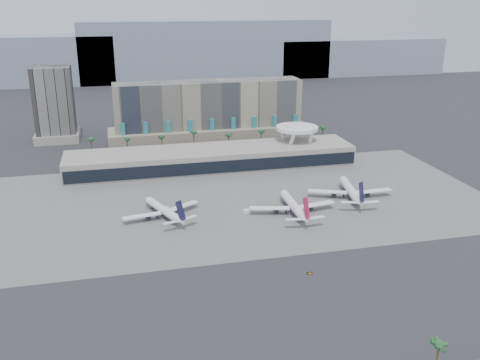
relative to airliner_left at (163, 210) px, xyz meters
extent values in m
plane|color=#232326|center=(35.69, -41.46, -3.50)|extent=(900.00, 900.00, 0.00)
cube|color=#5B5B59|center=(35.69, 13.54, -3.47)|extent=(260.00, 130.00, 0.06)
cube|color=gray|center=(95.69, 428.54, 31.50)|extent=(300.00, 60.00, 70.00)
cube|color=gray|center=(295.69, 428.54, 19.00)|extent=(220.00, 60.00, 45.00)
cube|color=gray|center=(45.69, 133.54, 17.50)|extent=(130.00, 22.00, 42.00)
cube|color=tan|center=(45.69, 131.54, 1.50)|extent=(140.00, 30.00, 10.00)
cube|color=teal|center=(-14.31, 121.54, 5.50)|extent=(3.00, 2.00, 18.00)
cube|color=teal|center=(0.69, 121.54, 5.50)|extent=(3.00, 2.00, 18.00)
cube|color=teal|center=(15.69, 121.54, 5.50)|extent=(3.00, 2.00, 18.00)
cube|color=teal|center=(30.69, 121.54, 5.50)|extent=(3.00, 2.00, 18.00)
cube|color=teal|center=(45.69, 121.54, 5.50)|extent=(3.00, 2.00, 18.00)
cube|color=teal|center=(60.69, 121.54, 5.50)|extent=(3.00, 2.00, 18.00)
cube|color=teal|center=(75.69, 121.54, 5.50)|extent=(3.00, 2.00, 18.00)
cube|color=teal|center=(90.69, 121.54, 5.50)|extent=(3.00, 2.00, 18.00)
cube|color=teal|center=(105.69, 121.54, 5.50)|extent=(3.00, 2.00, 18.00)
cube|color=black|center=(-59.31, 158.54, 22.50)|extent=(26.00, 26.00, 52.00)
cube|color=#9D9489|center=(-59.31, 158.54, -0.50)|extent=(30.00, 30.00, 6.00)
cube|color=#9D9489|center=(35.69, 68.54, 2.50)|extent=(170.00, 32.00, 12.00)
cube|color=black|center=(35.69, 52.34, 2.00)|extent=(168.00, 0.60, 7.00)
cube|color=black|center=(35.69, 68.54, 9.75)|extent=(170.00, 12.00, 2.50)
cylinder|color=white|center=(97.06, 80.90, 7.50)|extent=(6.98, 6.99, 21.89)
cylinder|color=white|center=(84.33, 80.90, 7.50)|extent=(6.98, 6.99, 21.89)
cylinder|color=white|center=(84.33, 68.17, 7.50)|extent=(6.98, 6.99, 21.89)
cylinder|color=white|center=(97.06, 68.17, 7.50)|extent=(6.98, 6.99, 21.89)
cylinder|color=white|center=(90.69, 74.54, 16.50)|extent=(26.00, 26.00, 2.20)
cylinder|color=white|center=(90.69, 74.54, 17.80)|extent=(16.00, 16.00, 1.20)
cylinder|color=brown|center=(-34.31, 103.54, 2.50)|extent=(0.70, 0.70, 12.00)
sphere|color=#225529|center=(-34.31, 103.54, 8.20)|extent=(2.80, 2.80, 2.80)
cylinder|color=brown|center=(-12.31, 103.54, 2.50)|extent=(0.70, 0.70, 12.00)
sphere|color=#225529|center=(-12.31, 103.54, 8.20)|extent=(2.80, 2.80, 2.80)
cylinder|color=brown|center=(9.69, 103.54, 2.50)|extent=(0.70, 0.70, 12.00)
sphere|color=#225529|center=(9.69, 103.54, 8.20)|extent=(2.80, 2.80, 2.80)
cylinder|color=brown|center=(30.69, 103.54, 2.50)|extent=(0.70, 0.70, 12.00)
sphere|color=#225529|center=(30.69, 103.54, 8.20)|extent=(2.80, 2.80, 2.80)
cylinder|color=brown|center=(53.69, 103.54, 2.50)|extent=(0.70, 0.70, 12.00)
sphere|color=#225529|center=(53.69, 103.54, 8.20)|extent=(2.80, 2.80, 2.80)
cylinder|color=brown|center=(75.69, 103.54, 2.50)|extent=(0.70, 0.70, 12.00)
sphere|color=#225529|center=(75.69, 103.54, 8.20)|extent=(2.80, 2.80, 2.80)
cylinder|color=brown|center=(97.69, 103.54, 2.50)|extent=(0.70, 0.70, 12.00)
sphere|color=#225529|center=(97.69, 103.54, 8.20)|extent=(2.80, 2.80, 2.80)
cylinder|color=brown|center=(120.69, 103.54, 2.50)|extent=(0.70, 0.70, 12.00)
sphere|color=#225529|center=(120.69, 103.54, 8.20)|extent=(2.80, 2.80, 2.80)
cylinder|color=white|center=(-0.63, 1.60, -0.02)|extent=(13.28, 25.95, 3.87)
cylinder|color=#121036|center=(-0.63, 1.60, -0.17)|extent=(13.01, 25.43, 3.79)
cone|color=white|center=(-6.18, 15.67, -0.02)|extent=(5.19, 5.47, 3.87)
cone|color=white|center=(5.63, -14.26, 0.27)|extent=(6.79, 9.51, 3.87)
cube|color=white|center=(-10.17, -3.20, -0.60)|extent=(17.80, 6.70, 0.34)
cube|color=white|center=(9.61, 4.61, -0.60)|extent=(16.64, 12.84, 0.34)
cylinder|color=black|center=(-7.65, -1.69, -1.57)|extent=(3.40, 4.38, 2.13)
cylinder|color=black|center=(6.74, 3.99, -1.57)|extent=(3.40, 4.38, 2.13)
cube|color=#121036|center=(6.16, -15.61, 5.29)|extent=(3.67, 8.34, 10.18)
cube|color=white|center=(1.94, -16.75, 0.75)|extent=(8.02, 3.88, 0.24)
cube|color=white|center=(10.03, -13.56, 0.75)|extent=(7.78, 5.66, 0.24)
cylinder|color=black|center=(-4.41, 11.17, -2.73)|extent=(0.48, 0.48, 1.55)
cylinder|color=black|center=(-3.16, -0.43, -2.73)|extent=(0.68, 0.68, 1.55)
cylinder|color=black|center=(2.60, 1.84, -2.73)|extent=(0.68, 0.68, 1.55)
cylinder|color=white|center=(60.49, -7.50, 0.27)|extent=(5.02, 28.72, 4.19)
cylinder|color=#121036|center=(60.49, -7.50, 0.12)|extent=(4.91, 28.14, 4.11)
cone|color=white|center=(60.96, 8.90, 0.27)|extent=(4.33, 4.84, 4.19)
cone|color=white|center=(59.95, -25.99, 0.59)|extent=(4.46, 9.56, 4.19)
cube|color=white|center=(48.92, -8.21, -0.36)|extent=(19.33, 8.53, 0.37)
cube|color=white|center=(71.99, -8.88, -0.36)|extent=(19.32, 7.52, 0.37)
cylinder|color=black|center=(52.08, -7.78, -1.40)|extent=(2.43, 4.26, 2.31)
cylinder|color=black|center=(68.86, -8.26, -1.40)|extent=(2.43, 4.26, 2.31)
cube|color=#BD1538|center=(59.91, -27.56, 6.04)|extent=(0.80, 9.54, 11.04)
cube|color=white|center=(55.21, -26.90, 1.11)|extent=(8.66, 3.68, 0.26)
cube|color=white|center=(64.64, -27.17, 1.11)|extent=(8.59, 3.22, 0.26)
cylinder|color=black|center=(60.81, 3.66, -2.66)|extent=(0.52, 0.52, 1.68)
cylinder|color=black|center=(57.10, -8.45, -2.66)|extent=(0.73, 0.73, 1.68)
cylinder|color=black|center=(63.81, -8.64, -2.66)|extent=(0.73, 0.73, 1.68)
cylinder|color=white|center=(95.74, 4.99, 0.38)|extent=(9.74, 29.71, 4.31)
cylinder|color=#121036|center=(95.74, 4.99, 0.22)|extent=(9.54, 29.11, 4.23)
cone|color=white|center=(98.90, 21.56, 0.38)|extent=(5.15, 5.57, 4.31)
cone|color=white|center=(92.18, -13.70, 0.70)|extent=(6.05, 10.34, 4.31)
cube|color=white|center=(83.89, 6.14, -0.27)|extent=(19.57, 11.49, 0.38)
cube|color=white|center=(107.19, 1.71, -0.27)|extent=(19.50, 4.73, 0.38)
cylinder|color=black|center=(87.16, 6.07, -1.34)|extent=(3.14, 4.68, 2.37)
cylinder|color=black|center=(104.12, 2.84, -1.34)|extent=(3.14, 4.68, 2.37)
cube|color=#121036|center=(91.88, -15.29, 6.31)|extent=(2.36, 9.72, 11.36)
cube|color=white|center=(87.21, -13.86, 1.24)|extent=(8.93, 5.02, 0.27)
cube|color=white|center=(96.75, -15.67, 1.24)|extent=(8.73, 2.79, 0.27)
cylinder|color=black|center=(97.89, 16.26, -2.64)|extent=(0.54, 0.54, 1.73)
cylinder|color=black|center=(92.15, 4.57, -2.64)|extent=(0.75, 0.75, 1.73)
cylinder|color=black|center=(98.93, 3.28, -2.64)|extent=(0.75, 0.75, 1.73)
cube|color=white|center=(0.85, 6.98, -2.44)|extent=(4.35, 2.14, 2.12)
cube|color=white|center=(38.94, -4.33, -2.62)|extent=(3.63, 2.36, 1.76)
cube|color=black|center=(47.19, -66.94, -3.05)|extent=(2.01, 0.28, 0.91)
cube|color=#C17D16|center=(47.19, -67.10, -3.05)|extent=(1.46, 0.05, 0.55)
cylinder|color=black|center=(46.46, -66.94, -3.23)|extent=(0.11, 0.11, 0.55)
cylinder|color=black|center=(47.92, -66.94, -3.23)|extent=(0.11, 0.11, 0.55)
sphere|color=#225529|center=(59.73, -128.64, 7.51)|extent=(2.80, 2.80, 2.80)
camera|label=1|loc=(-18.55, -231.74, 94.22)|focal=40.00mm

